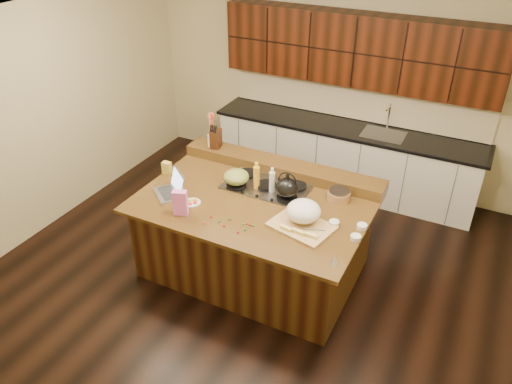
% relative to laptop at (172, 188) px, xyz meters
% --- Properties ---
extents(room, '(5.52, 5.02, 2.72)m').
position_rel_laptop_xyz_m(room, '(0.84, 0.26, 0.36)').
color(room, black).
rests_on(room, ground).
extents(island, '(2.40, 1.60, 0.92)m').
position_rel_laptop_xyz_m(island, '(0.84, 0.26, -0.52)').
color(island, black).
rests_on(island, ground).
extents(back_ledge, '(2.40, 0.30, 0.12)m').
position_rel_laptop_xyz_m(back_ledge, '(0.84, 0.96, -0.01)').
color(back_ledge, black).
rests_on(back_ledge, island).
extents(cooktop, '(0.92, 0.52, 0.05)m').
position_rel_laptop_xyz_m(cooktop, '(0.84, 0.56, -0.05)').
color(cooktop, gray).
rests_on(cooktop, island).
extents(back_counter, '(3.70, 0.66, 2.40)m').
position_rel_laptop_xyz_m(back_counter, '(1.15, 2.49, -0.00)').
color(back_counter, silver).
rests_on(back_counter, ground).
extents(kettle, '(0.25, 0.25, 0.21)m').
position_rel_laptop_xyz_m(kettle, '(1.14, 0.43, 0.09)').
color(kettle, black).
rests_on(kettle, cooktop).
extents(green_bowl, '(0.35, 0.35, 0.15)m').
position_rel_laptop_xyz_m(green_bowl, '(0.54, 0.43, 0.06)').
color(green_bowl, olive).
rests_on(green_bowl, cooktop).
extents(laptop, '(0.45, 0.43, 0.24)m').
position_rel_laptop_xyz_m(laptop, '(0.00, 0.00, 0.00)').
color(laptop, '#B7B7BC').
rests_on(laptop, island).
extents(oil_bottle, '(0.09, 0.09, 0.27)m').
position_rel_laptop_xyz_m(oil_bottle, '(0.76, 0.49, 0.07)').
color(oil_bottle, gold).
rests_on(oil_bottle, island).
extents(vinegar_bottle, '(0.08, 0.08, 0.25)m').
position_rel_laptop_xyz_m(vinegar_bottle, '(0.94, 0.49, 0.06)').
color(vinegar_bottle, silver).
rests_on(vinegar_bottle, island).
extents(wooden_tray, '(0.66, 0.54, 0.24)m').
position_rel_laptop_xyz_m(wooden_tray, '(1.45, 0.11, 0.04)').
color(wooden_tray, tan).
rests_on(wooden_tray, island).
extents(ramekin_a, '(0.12, 0.12, 0.04)m').
position_rel_laptop_xyz_m(ramekin_a, '(1.99, 0.10, -0.04)').
color(ramekin_a, white).
rests_on(ramekin_a, island).
extents(ramekin_b, '(0.10, 0.10, 0.04)m').
position_rel_laptop_xyz_m(ramekin_b, '(1.99, 0.29, -0.04)').
color(ramekin_b, white).
rests_on(ramekin_b, island).
extents(ramekin_c, '(0.12, 0.12, 0.04)m').
position_rel_laptop_xyz_m(ramekin_c, '(1.74, 0.22, -0.04)').
color(ramekin_c, white).
rests_on(ramekin_c, island).
extents(strainer_bowl, '(0.28, 0.28, 0.09)m').
position_rel_laptop_xyz_m(strainer_bowl, '(1.62, 0.69, -0.02)').
color(strainer_bowl, '#996B3F').
rests_on(strainer_bowl, island).
extents(kitchen_timer, '(0.08, 0.08, 0.07)m').
position_rel_laptop_xyz_m(kitchen_timer, '(1.93, -0.31, -0.03)').
color(kitchen_timer, silver).
rests_on(kitchen_timer, island).
extents(pink_bag, '(0.16, 0.12, 0.27)m').
position_rel_laptop_xyz_m(pink_bag, '(0.30, -0.29, 0.07)').
color(pink_bag, '#F372CC').
rests_on(pink_bag, island).
extents(candy_plate, '(0.24, 0.24, 0.01)m').
position_rel_laptop_xyz_m(candy_plate, '(0.29, -0.07, -0.06)').
color(candy_plate, white).
rests_on(candy_plate, island).
extents(package_box, '(0.10, 0.08, 0.14)m').
position_rel_laptop_xyz_m(package_box, '(-0.31, 0.33, 0.00)').
color(package_box, gold).
rests_on(package_box, island).
extents(utensil_crock, '(0.12, 0.12, 0.14)m').
position_rel_laptop_xyz_m(utensil_crock, '(-0.07, 0.96, 0.12)').
color(utensil_crock, white).
rests_on(utensil_crock, back_ledge).
extents(knife_block, '(0.14, 0.20, 0.21)m').
position_rel_laptop_xyz_m(knife_block, '(-0.02, 0.96, 0.16)').
color(knife_block, black).
rests_on(knife_block, back_ledge).
extents(gumdrop_0, '(0.02, 0.02, 0.02)m').
position_rel_laptop_xyz_m(gumdrop_0, '(0.98, -0.15, -0.06)').
color(gumdrop_0, red).
rests_on(gumdrop_0, island).
extents(gumdrop_1, '(0.02, 0.02, 0.02)m').
position_rel_laptop_xyz_m(gumdrop_1, '(1.01, -0.24, -0.06)').
color(gumdrop_1, '#198C26').
rests_on(gumdrop_1, island).
extents(gumdrop_2, '(0.02, 0.02, 0.02)m').
position_rel_laptop_xyz_m(gumdrop_2, '(1.02, -0.15, -0.06)').
color(gumdrop_2, red).
rests_on(gumdrop_2, island).
extents(gumdrop_3, '(0.02, 0.02, 0.02)m').
position_rel_laptop_xyz_m(gumdrop_3, '(1.04, -0.15, -0.06)').
color(gumdrop_3, '#198C26').
rests_on(gumdrop_3, island).
extents(gumdrop_4, '(0.02, 0.02, 0.02)m').
position_rel_laptop_xyz_m(gumdrop_4, '(0.60, -0.33, -0.06)').
color(gumdrop_4, red).
rests_on(gumdrop_4, island).
extents(gumdrop_5, '(0.02, 0.02, 0.02)m').
position_rel_laptop_xyz_m(gumdrop_5, '(0.96, -0.17, -0.06)').
color(gumdrop_5, '#198C26').
rests_on(gumdrop_5, island).
extents(gumdrop_6, '(0.02, 0.02, 0.02)m').
position_rel_laptop_xyz_m(gumdrop_6, '(0.80, -0.28, -0.06)').
color(gumdrop_6, red).
rests_on(gumdrop_6, island).
extents(gumdrop_7, '(0.02, 0.02, 0.02)m').
position_rel_laptop_xyz_m(gumdrop_7, '(0.79, -0.16, -0.06)').
color(gumdrop_7, '#198C26').
rests_on(gumdrop_7, island).
extents(gumdrop_8, '(0.02, 0.02, 0.02)m').
position_rel_laptop_xyz_m(gumdrop_8, '(0.60, -0.21, -0.06)').
color(gumdrop_8, red).
rests_on(gumdrop_8, island).
extents(gumdrop_9, '(0.02, 0.02, 0.02)m').
position_rel_laptop_xyz_m(gumdrop_9, '(0.72, -0.24, -0.06)').
color(gumdrop_9, '#198C26').
rests_on(gumdrop_9, island).
extents(gumdrop_10, '(0.02, 0.02, 0.02)m').
position_rel_laptop_xyz_m(gumdrop_10, '(0.97, -0.31, -0.06)').
color(gumdrop_10, red).
rests_on(gumdrop_10, island).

